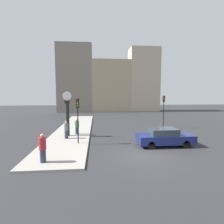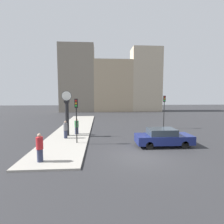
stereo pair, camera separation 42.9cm
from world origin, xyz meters
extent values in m
plane|color=#2D2D30|center=(0.00, 0.00, 0.00)|extent=(120.00, 120.00, 0.00)
cube|color=#A39E93|center=(-5.90, 10.06, 0.06)|extent=(3.94, 24.11, 0.12)
cube|color=gray|center=(-8.39, 33.07, 8.16)|extent=(8.37, 5.00, 16.32)
cube|color=tan|center=(0.53, 33.07, 6.33)|extent=(9.46, 5.00, 12.65)
cube|color=#B7A88E|center=(8.92, 33.07, 7.91)|extent=(7.31, 5.00, 15.82)
cube|color=navy|center=(2.34, 2.21, 0.60)|extent=(4.50, 1.83, 0.68)
cube|color=#2D3842|center=(2.16, 2.21, 1.20)|extent=(2.16, 1.64, 0.51)
cylinder|color=black|center=(3.73, 3.01, 0.30)|extent=(0.61, 0.22, 0.61)
cylinder|color=black|center=(3.73, 1.41, 0.30)|extent=(0.61, 0.22, 0.61)
cylinder|color=black|center=(0.94, 3.01, 0.30)|extent=(0.61, 0.22, 0.61)
cylinder|color=black|center=(0.94, 1.41, 0.30)|extent=(0.61, 0.22, 0.61)
cylinder|color=black|center=(-4.79, 3.25, 1.61)|extent=(0.09, 0.09, 2.98)
cube|color=black|center=(-4.79, 3.25, 3.48)|extent=(0.26, 0.20, 0.76)
cylinder|color=red|center=(-4.79, 3.13, 3.68)|extent=(0.15, 0.04, 0.15)
cylinder|color=orange|center=(-4.79, 3.13, 3.48)|extent=(0.15, 0.04, 0.15)
cylinder|color=green|center=(-4.79, 3.13, 3.27)|extent=(0.15, 0.04, 0.15)
cylinder|color=black|center=(5.03, 9.42, 1.66)|extent=(0.09, 0.09, 3.31)
cube|color=black|center=(5.03, 9.42, 3.69)|extent=(0.26, 0.20, 0.76)
cylinder|color=red|center=(5.03, 9.30, 3.90)|extent=(0.15, 0.04, 0.15)
cylinder|color=orange|center=(5.03, 9.30, 3.69)|extent=(0.15, 0.04, 0.15)
cylinder|color=green|center=(5.03, 9.30, 3.48)|extent=(0.15, 0.04, 0.15)
cylinder|color=black|center=(-6.08, 6.04, 1.76)|extent=(0.35, 0.35, 3.29)
cube|color=black|center=(-6.08, 6.04, 3.51)|extent=(0.46, 0.46, 0.21)
cylinder|color=black|center=(-6.08, 6.04, 4.07)|extent=(0.99, 0.04, 0.99)
cylinder|color=white|center=(-6.08, 6.04, 4.07)|extent=(0.92, 0.06, 0.92)
cylinder|color=#2D334C|center=(-6.48, -0.82, 0.51)|extent=(0.35, 0.35, 0.79)
cylinder|color=red|center=(-6.48, -0.82, 1.27)|extent=(0.41, 0.41, 0.73)
sphere|color=tan|center=(-6.48, -0.82, 1.75)|extent=(0.22, 0.22, 0.22)
cylinder|color=#2D334C|center=(-5.24, 6.64, 0.48)|extent=(0.36, 0.36, 0.72)
cylinder|color=#387A47|center=(-5.24, 6.64, 1.17)|extent=(0.42, 0.42, 0.67)
sphere|color=tan|center=(-5.24, 6.64, 1.62)|extent=(0.23, 0.23, 0.23)
cylinder|color=#2D334C|center=(-6.06, 4.96, 0.49)|extent=(0.32, 0.32, 0.74)
cylinder|color=slate|center=(-6.06, 4.96, 1.21)|extent=(0.38, 0.38, 0.69)
sphere|color=tan|center=(-6.06, 4.96, 1.66)|extent=(0.20, 0.20, 0.20)
camera|label=1|loc=(-3.26, -11.36, 4.17)|focal=28.00mm
camera|label=2|loc=(-2.83, -11.39, 4.17)|focal=28.00mm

